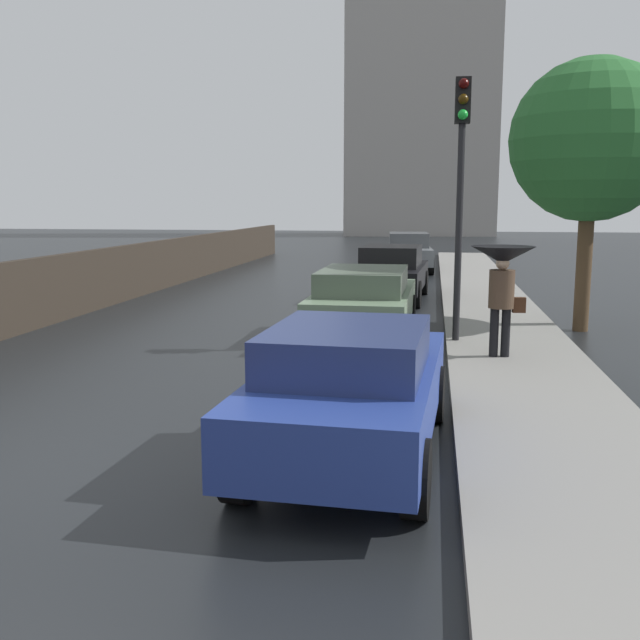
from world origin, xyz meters
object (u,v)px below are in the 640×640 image
(car_black_near_kerb, at_px, (392,272))
(car_green_mid_road, at_px, (364,299))
(car_grey_far_ahead, at_px, (409,251))
(car_blue_behind_camera, at_px, (351,387))
(traffic_light, at_px, (461,162))
(street_tree_near, at_px, (591,141))
(pedestrian_with_umbrella_near, at_px, (503,270))

(car_black_near_kerb, height_order, car_green_mid_road, car_black_near_kerb)
(car_grey_far_ahead, height_order, car_blue_behind_camera, car_grey_far_ahead)
(car_green_mid_road, relative_size, traffic_light, 0.98)
(car_grey_far_ahead, bearing_deg, traffic_light, -88.68)
(street_tree_near, bearing_deg, car_black_near_kerb, 135.22)
(car_green_mid_road, relative_size, street_tree_near, 0.82)
(car_black_near_kerb, height_order, street_tree_near, street_tree_near)
(traffic_light, bearing_deg, car_grey_far_ahead, 95.31)
(pedestrian_with_umbrella_near, bearing_deg, traffic_light, -68.21)
(car_black_near_kerb, height_order, car_blue_behind_camera, car_black_near_kerb)
(car_grey_far_ahead, relative_size, car_blue_behind_camera, 1.00)
(car_blue_behind_camera, bearing_deg, pedestrian_with_umbrella_near, 70.97)
(car_grey_far_ahead, relative_size, pedestrian_with_umbrella_near, 2.38)
(street_tree_near, bearing_deg, car_grey_far_ahead, 107.60)
(traffic_light, bearing_deg, car_blue_behind_camera, -101.75)
(car_black_near_kerb, relative_size, car_blue_behind_camera, 1.01)
(car_grey_far_ahead, distance_m, traffic_light, 14.65)
(pedestrian_with_umbrella_near, bearing_deg, car_grey_far_ahead, -87.69)
(pedestrian_with_umbrella_near, xyz_separation_m, street_tree_near, (1.89, 3.44, 2.20))
(car_grey_far_ahead, xyz_separation_m, traffic_light, (1.34, -14.37, 2.49))
(car_green_mid_road, relative_size, car_grey_far_ahead, 1.05)
(car_black_near_kerb, xyz_separation_m, car_green_mid_road, (-0.22, -5.24, -0.04))
(car_black_near_kerb, height_order, car_grey_far_ahead, car_black_near_kerb)
(car_black_near_kerb, xyz_separation_m, street_tree_near, (4.04, -4.01, 2.97))
(car_grey_far_ahead, distance_m, street_tree_near, 13.16)
(car_black_near_kerb, relative_size, traffic_light, 0.93)
(car_blue_behind_camera, bearing_deg, traffic_light, 81.44)
(car_green_mid_road, height_order, car_grey_far_ahead, car_grey_far_ahead)
(car_black_near_kerb, relative_size, car_grey_far_ahead, 1.01)
(car_grey_far_ahead, height_order, traffic_light, traffic_light)
(car_black_near_kerb, bearing_deg, car_grey_far_ahead, 91.85)
(car_black_near_kerb, distance_m, pedestrian_with_umbrella_near, 7.79)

